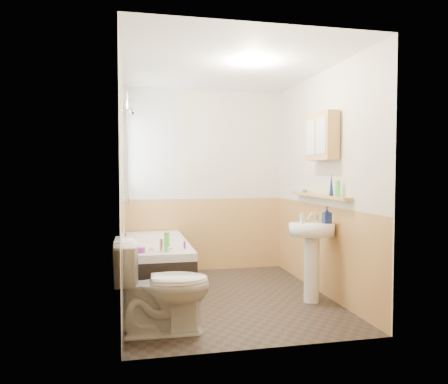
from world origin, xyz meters
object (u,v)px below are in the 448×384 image
(pine_shelf, at_px, (318,196))
(medicine_cabinet, at_px, (322,137))
(bathtub, at_px, (157,264))
(sink, at_px, (312,246))
(toilet, at_px, (163,286))

(pine_shelf, bearing_deg, medicine_cabinet, -101.86)
(bathtub, bearing_deg, sink, -28.02)
(toilet, bearing_deg, sink, -69.67)
(bathtub, distance_m, pine_shelf, 2.02)
(toilet, relative_size, medicine_cabinet, 1.44)
(bathtub, xyz_separation_m, medicine_cabinet, (1.74, -0.68, 1.46))
(sink, height_order, medicine_cabinet, medicine_cabinet)
(toilet, xyz_separation_m, pine_shelf, (1.80, 0.85, 0.71))
(bathtub, height_order, sink, sink)
(sink, bearing_deg, bathtub, 164.98)
(toilet, height_order, medicine_cabinet, medicine_cabinet)
(toilet, relative_size, pine_shelf, 0.59)
(bathtub, xyz_separation_m, pine_shelf, (1.77, -0.54, 0.81))
(bathtub, distance_m, medicine_cabinet, 2.37)
(pine_shelf, xyz_separation_m, medicine_cabinet, (-0.03, -0.13, 0.65))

